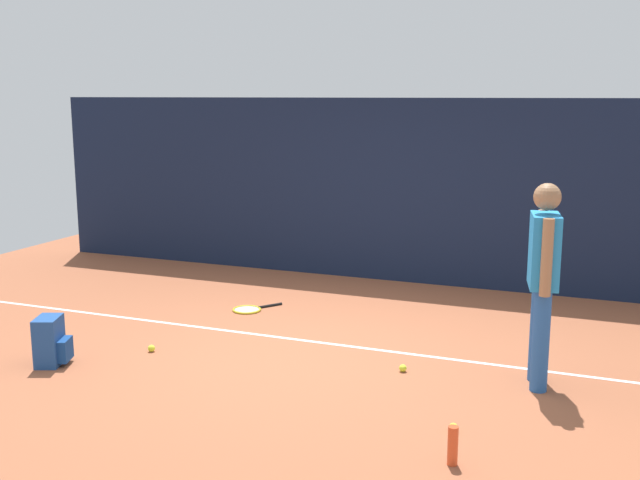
# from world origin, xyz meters

# --- Properties ---
(ground_plane) EXTENTS (12.00, 12.00, 0.00)m
(ground_plane) POSITION_xyz_m (0.00, 0.00, 0.00)
(ground_plane) COLOR #9E5638
(back_fence) EXTENTS (10.00, 0.10, 2.35)m
(back_fence) POSITION_xyz_m (0.00, 3.00, 1.18)
(back_fence) COLOR #141E38
(back_fence) RESTS_ON ground
(court_line) EXTENTS (9.00, 0.05, 0.00)m
(court_line) POSITION_xyz_m (0.00, 0.27, 0.00)
(court_line) COLOR white
(court_line) RESTS_ON ground
(tennis_player) EXTENTS (0.29, 0.52, 1.70)m
(tennis_player) POSITION_xyz_m (2.14, -0.08, 0.97)
(tennis_player) COLOR #2659A5
(tennis_player) RESTS_ON ground
(tennis_racket) EXTENTS (0.50, 0.60, 0.03)m
(tennis_racket) POSITION_xyz_m (-1.11, 1.03, 0.01)
(tennis_racket) COLOR black
(tennis_racket) RESTS_ON ground
(backpack) EXTENTS (0.36, 0.35, 0.44)m
(backpack) POSITION_xyz_m (-1.98, -1.17, 0.21)
(backpack) COLOR #1E478C
(backpack) RESTS_ON ground
(tennis_ball_near_player) EXTENTS (0.07, 0.07, 0.07)m
(tennis_ball_near_player) POSITION_xyz_m (1.68, -1.23, 0.03)
(tennis_ball_near_player) COLOR #CCE033
(tennis_ball_near_player) RESTS_ON ground
(tennis_ball_by_fence) EXTENTS (0.07, 0.07, 0.07)m
(tennis_ball_by_fence) POSITION_xyz_m (1.02, -0.19, 0.03)
(tennis_ball_by_fence) COLOR #CCE033
(tennis_ball_by_fence) RESTS_ON ground
(tennis_ball_mid_court) EXTENTS (0.07, 0.07, 0.07)m
(tennis_ball_mid_court) POSITION_xyz_m (-1.34, -0.56, 0.03)
(tennis_ball_mid_court) COLOR #CCE033
(tennis_ball_mid_court) RESTS_ON ground
(water_bottle) EXTENTS (0.07, 0.07, 0.27)m
(water_bottle) POSITION_xyz_m (1.77, -1.71, 0.13)
(water_bottle) COLOR #D84C26
(water_bottle) RESTS_ON ground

